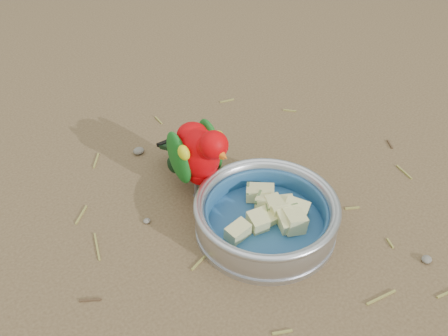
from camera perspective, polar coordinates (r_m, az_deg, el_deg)
ground at (r=0.79m, az=3.31°, el=-10.18°), size 60.00×60.00×0.00m
food_bowl at (r=0.82m, az=4.74°, el=-6.65°), size 0.23×0.23×0.02m
bowl_wall at (r=0.80m, az=4.86°, el=-5.16°), size 0.23×0.23×0.04m
fruit_wedges at (r=0.81m, az=4.83°, el=-5.52°), size 0.14×0.14×0.03m
lory_parrot at (r=0.85m, az=-2.89°, el=1.04°), size 0.10×0.19×0.15m
ground_debris at (r=0.84m, az=2.13°, el=-6.15°), size 0.90×0.80×0.01m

